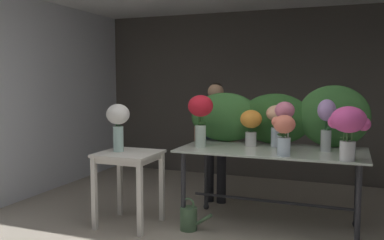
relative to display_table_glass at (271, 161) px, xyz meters
name	(u,v)px	position (x,y,z in m)	size (l,w,h in m)	color
ground_plane	(242,212)	(-0.41, 0.42, -0.72)	(8.11, 8.11, 0.00)	#9E9384
wall_back	(272,95)	(-0.41, 2.27, 0.60)	(5.71, 0.12, 2.64)	#4C4742
wall_left	(45,97)	(-3.27, 0.42, 0.60)	(0.12, 3.81, 2.64)	silver
display_table_glass	(271,161)	(0.00, 0.00, 0.00)	(1.89, 0.94, 0.85)	beige
side_table_white	(129,163)	(-1.44, -0.45, -0.04)	(0.61, 0.59, 0.80)	silver
florist	(215,130)	(-0.84, 0.68, 0.21)	(0.57, 0.24, 1.53)	#232328
foliage_backdrop	(278,117)	(0.01, 0.35, 0.43)	(1.99, 0.29, 0.66)	#387033
vase_rosy_roses	(285,119)	(0.14, -0.07, 0.45)	(0.20, 0.20, 0.50)	silver
vase_lilac_ranunculus	(327,120)	(0.53, 0.04, 0.45)	(0.18, 0.18, 0.53)	silver
vase_sunset_tulips	(251,124)	(-0.25, 0.11, 0.37)	(0.23, 0.23, 0.39)	silver
vase_crimson_dahlias	(201,112)	(-0.74, -0.13, 0.50)	(0.27, 0.27, 0.56)	silver
vase_fuchsia_snapdragons	(348,125)	(0.74, -0.38, 0.45)	(0.36, 0.31, 0.49)	silver
vase_coral_hydrangea	(284,131)	(0.17, -0.34, 0.36)	(0.22, 0.21, 0.39)	silver
vase_peach_peonies	(277,121)	(0.02, 0.17, 0.41)	(0.23, 0.23, 0.45)	silver
vase_white_roses_tall	(118,121)	(-1.57, -0.45, 0.41)	(0.25, 0.25, 0.51)	silver
watering_can	(189,218)	(-0.78, -0.36, -0.59)	(0.35, 0.18, 0.34)	#4C704C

